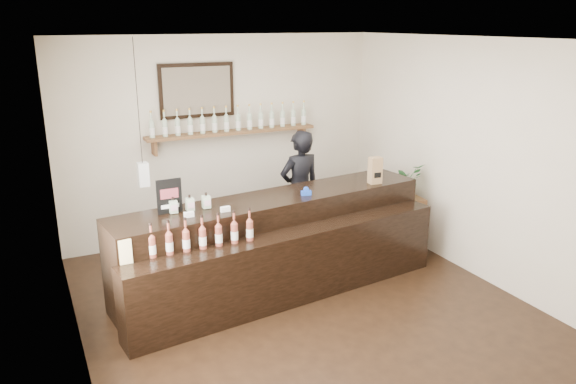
# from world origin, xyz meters

# --- Properties ---
(ground) EXTENTS (5.00, 5.00, 0.00)m
(ground) POSITION_xyz_m (0.00, 0.00, 0.00)
(ground) COLOR black
(ground) RESTS_ON ground
(room_shell) EXTENTS (5.00, 5.00, 5.00)m
(room_shell) POSITION_xyz_m (0.00, 0.00, 1.70)
(room_shell) COLOR beige
(room_shell) RESTS_ON ground
(back_wall_decor) EXTENTS (2.66, 0.96, 1.69)m
(back_wall_decor) POSITION_xyz_m (-0.14, 2.37, 1.75)
(back_wall_decor) COLOR brown
(back_wall_decor) RESTS_ON ground
(counter) EXTENTS (3.83, 1.44, 1.23)m
(counter) POSITION_xyz_m (-0.04, 0.56, 0.50)
(counter) COLOR black
(counter) RESTS_ON ground
(promo_sign) EXTENTS (0.26, 0.03, 0.36)m
(promo_sign) POSITION_xyz_m (-1.23, 0.66, 1.24)
(promo_sign) COLOR black
(promo_sign) RESTS_ON counter
(paper_bag) EXTENTS (0.16, 0.13, 0.33)m
(paper_bag) POSITION_xyz_m (1.31, 0.67, 1.22)
(paper_bag) COLOR olive
(paper_bag) RESTS_ON counter
(tape_dispenser) EXTENTS (0.12, 0.07, 0.10)m
(tape_dispenser) POSITION_xyz_m (0.32, 0.60, 1.09)
(tape_dispenser) COLOR blue
(tape_dispenser) RESTS_ON counter
(side_cabinet) EXTENTS (0.40, 0.52, 0.72)m
(side_cabinet) POSITION_xyz_m (2.00, 0.93, 0.36)
(side_cabinet) COLOR brown
(side_cabinet) RESTS_ON ground
(potted_plant) EXTENTS (0.47, 0.43, 0.45)m
(potted_plant) POSITION_xyz_m (2.00, 0.93, 0.94)
(potted_plant) COLOR #255D29
(potted_plant) RESTS_ON side_cabinet
(shopkeeper) EXTENTS (0.70, 0.49, 1.82)m
(shopkeeper) POSITION_xyz_m (0.72, 1.55, 0.91)
(shopkeeper) COLOR black
(shopkeeper) RESTS_ON ground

